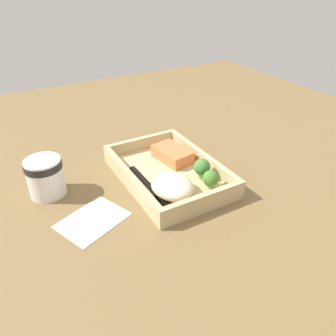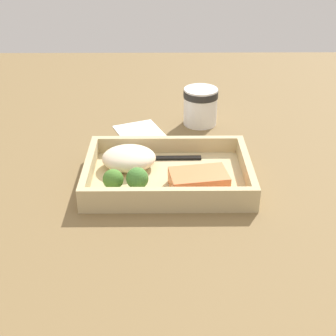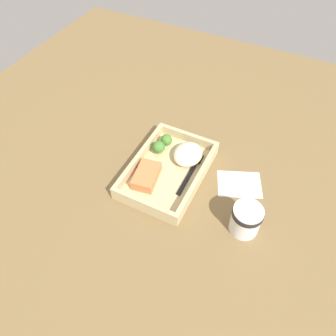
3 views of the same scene
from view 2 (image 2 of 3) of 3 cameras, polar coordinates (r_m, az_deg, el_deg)
The scene contains 10 objects.
ground_plane at distance 82.67cm, azimuth -0.00°, elevation -2.23°, with size 160.00×160.00×2.00cm, color brown.
takeout_tray at distance 81.83cm, azimuth -0.00°, elevation -1.28°, with size 28.50×19.36×1.20cm, color tan.
tray_rim at distance 80.77cm, azimuth -0.00°, elevation -0.00°, with size 28.50×19.36×2.98cm.
salmon_fillet at distance 77.53cm, azimuth 3.75°, elevation -1.51°, with size 9.40×5.82×2.86cm, color #E47642.
mashed_potatoes at distance 83.38cm, azimuth -4.79°, elevation 1.21°, with size 9.60×8.14×3.77cm, color beige.
broccoli_floret_1 at distance 76.57cm, azimuth -6.71°, elevation -1.43°, with size 3.40×3.40×3.99cm.
broccoli_floret_2 at distance 75.58cm, azimuth -3.76°, elevation -1.35°, with size 3.63×3.63×4.57cm.
fork at distance 86.59cm, azimuth -1.94°, elevation 1.21°, with size 15.82×2.24×0.44cm.
paper_cup at distance 102.34cm, azimuth 3.97°, elevation 7.73°, with size 7.45×7.45×8.06cm.
receipt_slip at distance 99.21cm, azimuth -3.30°, elevation 4.25°, with size 8.99×11.90×0.24cm, color white.
Camera 2 is at (0.59, 70.07, 42.87)cm, focal length 50.00 mm.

